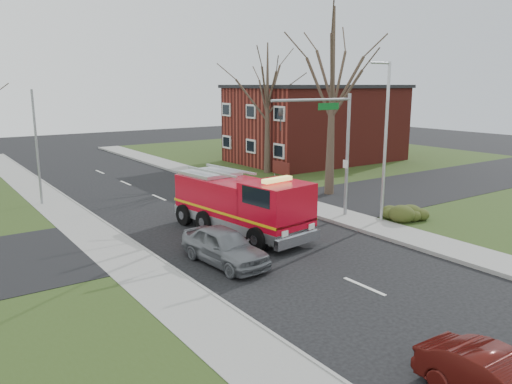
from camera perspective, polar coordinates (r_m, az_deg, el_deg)
ground at (r=23.21m, az=1.31°, el=-6.03°), size 120.00×120.00×0.00m
sidewalk_right at (r=27.18m, az=11.92°, el=-3.41°), size 2.40×80.00×0.15m
sidewalk_left at (r=20.34m, az=-13.08°, el=-8.81°), size 2.40×80.00×0.15m
cross_street_right at (r=42.24m, az=23.10°, el=1.40°), size 30.00×8.00×0.15m
brick_building at (r=48.17m, az=6.91°, el=7.80°), size 15.40×10.40×7.25m
health_center_sign at (r=38.88m, az=2.87°, el=2.72°), size 0.12×2.00×1.40m
hedge_corner at (r=28.51m, az=17.29°, el=-1.92°), size 2.80×2.00×0.90m
bare_tree_near at (r=32.78m, az=8.73°, el=12.32°), size 6.00×6.00×12.00m
bare_tree_far at (r=40.66m, az=1.32°, el=11.09°), size 5.25×5.25×10.50m
traffic_signal_mast at (r=26.68m, az=8.53°, el=6.57°), size 5.29×0.18×6.80m
streetlight_pole at (r=26.72m, az=14.51°, el=5.99°), size 1.48×0.16×8.40m
utility_pole_far at (r=32.58m, az=-23.75°, el=4.53°), size 0.14×0.14×7.00m
fire_engine at (r=24.61m, az=-1.61°, el=-1.53°), size 3.76×8.08×3.15m
parked_car_maroon at (r=20.63m, az=-3.63°, el=-6.18°), size 2.14×4.60×1.52m
parked_car_gray at (r=13.23m, az=26.20°, el=-19.11°), size 1.47×3.95×1.29m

